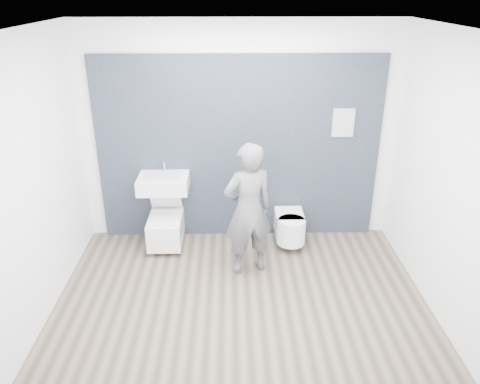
{
  "coord_description": "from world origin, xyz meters",
  "views": [
    {
      "loc": [
        -0.1,
        -4.21,
        3.14
      ],
      "look_at": [
        0.0,
        0.6,
        1.0
      ],
      "focal_mm": 35.0,
      "sensor_mm": 36.0,
      "label": 1
    }
  ],
  "objects_px": {
    "washbasin": "(163,183)",
    "visitor": "(248,210)",
    "toilet_rounded": "(290,227)",
    "toilet_square": "(166,228)"
  },
  "relations": [
    {
      "from": "washbasin",
      "to": "visitor",
      "type": "height_order",
      "value": "visitor"
    },
    {
      "from": "washbasin",
      "to": "toilet_square",
      "type": "xyz_separation_m",
      "value": [
        -0.0,
        -0.07,
        -0.6
      ]
    },
    {
      "from": "toilet_rounded",
      "to": "toilet_square",
      "type": "bearing_deg",
      "value": 179.67
    },
    {
      "from": "toilet_rounded",
      "to": "visitor",
      "type": "height_order",
      "value": "visitor"
    },
    {
      "from": "washbasin",
      "to": "visitor",
      "type": "relative_size",
      "value": 0.39
    },
    {
      "from": "visitor",
      "to": "washbasin",
      "type": "bearing_deg",
      "value": -51.09
    },
    {
      "from": "toilet_rounded",
      "to": "visitor",
      "type": "distance_m",
      "value": 0.97
    },
    {
      "from": "washbasin",
      "to": "toilet_rounded",
      "type": "height_order",
      "value": "washbasin"
    },
    {
      "from": "washbasin",
      "to": "visitor",
      "type": "bearing_deg",
      "value": -32.23
    },
    {
      "from": "toilet_square",
      "to": "visitor",
      "type": "distance_m",
      "value": 1.31
    }
  ]
}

